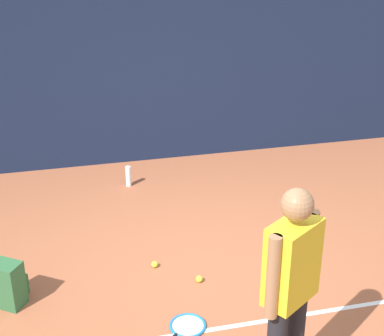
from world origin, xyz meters
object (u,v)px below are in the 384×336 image
(tennis_racket, at_px, (186,327))
(tennis_ball_mid_court, at_px, (155,264))
(tennis_player, at_px, (290,285))
(backpack, at_px, (7,284))
(water_bottle, at_px, (128,176))
(tennis_ball_by_fence, at_px, (199,279))

(tennis_racket, height_order, tennis_ball_mid_court, tennis_ball_mid_court)
(tennis_player, height_order, tennis_ball_mid_court, tennis_player)
(backpack, distance_m, water_bottle, 2.58)
(water_bottle, bearing_deg, backpack, -122.78)
(tennis_racket, relative_size, tennis_ball_mid_court, 8.98)
(tennis_ball_mid_court, bearing_deg, tennis_ball_by_fence, -42.72)
(tennis_ball_by_fence, distance_m, tennis_ball_mid_court, 0.51)
(water_bottle, bearing_deg, tennis_racket, -88.13)
(tennis_ball_by_fence, bearing_deg, tennis_ball_mid_court, 137.28)
(tennis_player, relative_size, tennis_ball_mid_court, 25.76)
(backpack, height_order, tennis_ball_by_fence, backpack)
(tennis_player, xyz_separation_m, tennis_racket, (-0.55, 0.85, -0.95))
(tennis_player, xyz_separation_m, backpack, (-2.04, 1.57, -0.76))
(tennis_ball_by_fence, bearing_deg, backpack, 177.12)
(tennis_player, bearing_deg, tennis_racket, -91.01)
(tennis_racket, distance_m, water_bottle, 2.90)
(tennis_racket, height_order, backpack, backpack)
(tennis_ball_by_fence, bearing_deg, tennis_player, -79.85)
(backpack, bearing_deg, tennis_player, 176.64)
(tennis_ball_mid_court, bearing_deg, tennis_player, -70.67)
(backpack, height_order, tennis_ball_mid_court, backpack)
(tennis_racket, bearing_deg, water_bottle, 54.13)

